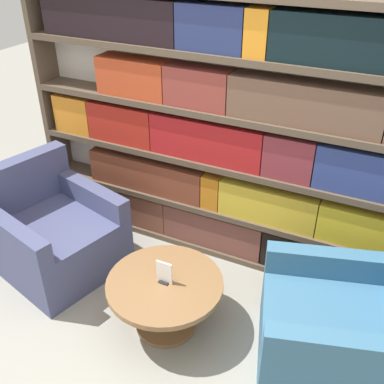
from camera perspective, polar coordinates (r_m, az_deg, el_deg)
name	(u,v)px	position (r m, az deg, el deg)	size (l,w,h in m)	color
ground_plane	(135,357)	(3.19, -7.27, -20.04)	(14.00, 14.00, 0.00)	gray
bookshelf	(222,140)	(3.48, 3.82, 6.62)	(3.27, 0.30, 2.09)	silver
armchair_left	(53,234)	(3.82, -17.18, -5.10)	(1.09, 1.03, 0.86)	#42476B
armchair_right	(342,331)	(3.05, 18.47, -16.41)	(1.11, 1.05, 0.86)	#386684
coffee_table	(165,294)	(3.14, -3.43, -12.82)	(0.79, 0.79, 0.41)	brown
table_sign	(164,274)	(3.02, -3.54, -10.31)	(0.12, 0.06, 0.16)	black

